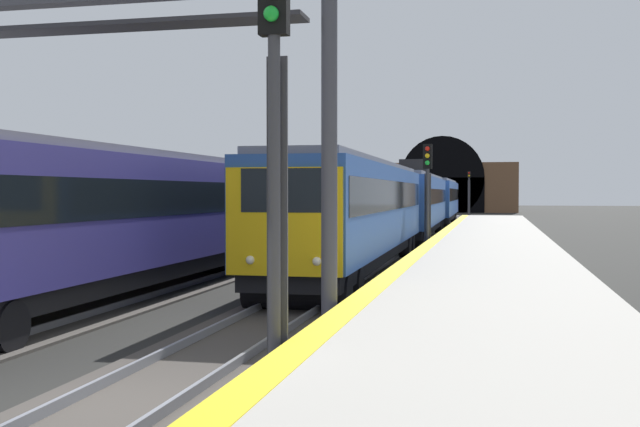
% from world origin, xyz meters
% --- Properties ---
extents(ground_plane, '(320.00, 320.00, 0.00)m').
position_xyz_m(ground_plane, '(0.00, 0.00, 0.00)').
color(ground_plane, black).
extents(platform_right, '(112.00, 4.87, 0.92)m').
position_xyz_m(platform_right, '(0.00, -4.55, 0.46)').
color(platform_right, '#ADA89E').
rests_on(platform_right, ground_plane).
extents(platform_right_edge_strip, '(112.00, 0.50, 0.01)m').
position_xyz_m(platform_right_edge_strip, '(0.00, -2.36, 0.93)').
color(platform_right_edge_strip, yellow).
rests_on(platform_right_edge_strip, platform_right).
extents(track_main_line, '(160.00, 2.73, 0.21)m').
position_xyz_m(track_main_line, '(0.00, 0.00, 0.04)').
color(track_main_line, '#423D38').
rests_on(track_main_line, ground_plane).
extents(train_main_approaching, '(59.10, 3.07, 4.81)m').
position_xyz_m(train_main_approaching, '(37.03, -0.00, 2.24)').
color(train_main_approaching, '#264C99').
rests_on(train_main_approaching, ground_plane).
extents(train_adjacent_platform, '(57.00, 2.92, 4.84)m').
position_xyz_m(train_adjacent_platform, '(28.56, 4.83, 2.25)').
color(train_adjacent_platform, navy).
rests_on(train_adjacent_platform, ground_plane).
extents(railway_signal_near, '(0.39, 0.38, 5.92)m').
position_xyz_m(railway_signal_near, '(0.68, -1.93, 3.54)').
color(railway_signal_near, '#38383D').
rests_on(railway_signal_near, ground_plane).
extents(railway_signal_mid, '(0.39, 0.38, 4.89)m').
position_xyz_m(railway_signal_mid, '(23.84, -1.93, 2.98)').
color(railway_signal_mid, '#38383D').
rests_on(railway_signal_mid, ground_plane).
extents(railway_signal_far, '(0.39, 0.38, 5.22)m').
position_xyz_m(railway_signal_far, '(78.55, -1.93, 3.05)').
color(railway_signal_far, '#38383D').
rests_on(railway_signal_far, ground_plane).
extents(overhead_signal_gantry, '(0.70, 8.93, 6.71)m').
position_xyz_m(overhead_signal_gantry, '(4.12, 2.41, 5.12)').
color(overhead_signal_gantry, '#3F3F47').
rests_on(overhead_signal_gantry, ground_plane).
extents(tunnel_portal, '(2.96, 20.78, 11.64)m').
position_xyz_m(tunnel_portal, '(100.02, 2.41, 3.54)').
color(tunnel_portal, brown).
rests_on(tunnel_portal, ground_plane).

